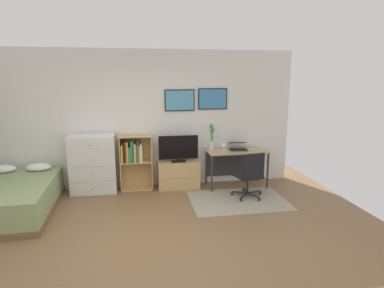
% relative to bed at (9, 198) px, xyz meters
% --- Properties ---
extents(ground_plane, '(7.20, 7.20, 0.00)m').
position_rel_bed_xyz_m(ground_plane, '(2.16, -1.38, -0.26)').
color(ground_plane, brown).
extents(wall_back_with_posters, '(6.12, 0.09, 2.70)m').
position_rel_bed_xyz_m(wall_back_with_posters, '(2.17, 1.04, 1.10)').
color(wall_back_with_posters, silver).
rests_on(wall_back_with_posters, ground_plane).
extents(area_rug, '(1.70, 1.20, 0.01)m').
position_rel_bed_xyz_m(area_rug, '(3.82, -0.08, -0.25)').
color(area_rug, '#9E937F').
rests_on(area_rug, ground_plane).
extents(bed, '(1.43, 2.02, 0.63)m').
position_rel_bed_xyz_m(bed, '(0.00, 0.00, 0.00)').
color(bed, brown).
rests_on(bed, ground_plane).
extents(dresser, '(0.84, 0.46, 1.12)m').
position_rel_bed_xyz_m(dresser, '(1.23, 0.77, 0.30)').
color(dresser, silver).
rests_on(dresser, ground_plane).
extents(bookshelf, '(0.61, 0.30, 1.07)m').
position_rel_bed_xyz_m(bookshelf, '(1.99, 0.83, 0.39)').
color(bookshelf, tan).
rests_on(bookshelf, ground_plane).
extents(tv_stand, '(0.81, 0.41, 0.54)m').
position_rel_bed_xyz_m(tv_stand, '(2.85, 0.79, 0.01)').
color(tv_stand, tan).
rests_on(tv_stand, ground_plane).
extents(television, '(0.78, 0.16, 0.52)m').
position_rel_bed_xyz_m(television, '(2.85, 0.76, 0.54)').
color(television, black).
rests_on(television, tv_stand).
extents(desk, '(1.19, 0.57, 0.74)m').
position_rel_bed_xyz_m(desk, '(4.02, 0.78, 0.34)').
color(desk, tan).
rests_on(desk, ground_plane).
extents(office_chair, '(0.58, 0.57, 0.86)m').
position_rel_bed_xyz_m(office_chair, '(4.06, -0.01, 0.20)').
color(office_chair, '#232326').
rests_on(office_chair, ground_plane).
extents(laptop, '(0.38, 0.41, 0.16)m').
position_rel_bed_xyz_m(laptop, '(4.06, 0.78, 0.55)').
color(laptop, black).
rests_on(laptop, desk).
extents(computer_mouse, '(0.06, 0.10, 0.03)m').
position_rel_bed_xyz_m(computer_mouse, '(4.30, 0.65, 0.50)').
color(computer_mouse, silver).
rests_on(computer_mouse, desk).
extents(bamboo_vase, '(0.10, 0.10, 0.52)m').
position_rel_bed_xyz_m(bamboo_vase, '(3.54, 0.87, 0.74)').
color(bamboo_vase, silver).
rests_on(bamboo_vase, desk).
extents(wine_glass, '(0.07, 0.07, 0.18)m').
position_rel_bed_xyz_m(wine_glass, '(3.74, 0.67, 0.62)').
color(wine_glass, silver).
rests_on(wine_glass, desk).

